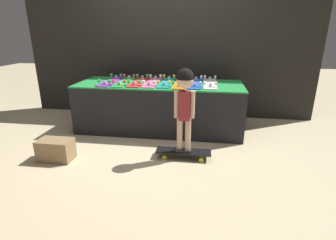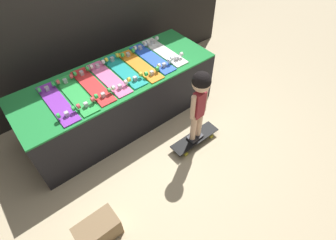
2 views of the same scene
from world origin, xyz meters
The scene contains 14 objects.
ground_plane centered at (0.00, 0.00, 0.00)m, with size 16.00×16.00×0.00m, color beige.
back_wall centered at (0.00, 1.31, 1.18)m, with size 5.00×0.10×2.37m.
display_rack centered at (0.00, 0.51, 0.36)m, with size 2.45×0.89×0.72m.
skateboard_purple_on_rack centered at (-0.74, 0.48, 0.74)m, with size 0.19×0.76×0.09m.
skateboard_green_on_rack centered at (-0.53, 0.48, 0.74)m, with size 0.19×0.76×0.09m.
skateboard_red_on_rack centered at (-0.32, 0.50, 0.74)m, with size 0.19×0.76×0.09m.
skateboard_pink_on_rack centered at (-0.11, 0.50, 0.74)m, with size 0.19×0.76×0.09m.
skateboard_teal_on_rack centered at (0.11, 0.52, 0.74)m, with size 0.19×0.76×0.09m.
skateboard_orange_on_rack centered at (0.32, 0.48, 0.74)m, with size 0.19×0.76×0.09m.
skateboard_blue_on_rack centered at (0.53, 0.51, 0.74)m, with size 0.19×0.76×0.09m.
skateboard_white_on_rack centered at (0.74, 0.53, 0.74)m, with size 0.19×0.76×0.09m.
skateboard_on_floor centered at (0.45, -0.44, 0.07)m, with size 0.66×0.19×0.09m.
child centered at (0.45, -0.44, 0.78)m, with size 0.24×0.20×0.99m.
storage_box centered at (-1.04, -0.70, 0.13)m, with size 0.40×0.24×0.25m.
Camera 2 is at (-1.12, -1.83, 2.62)m, focal length 28.00 mm.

